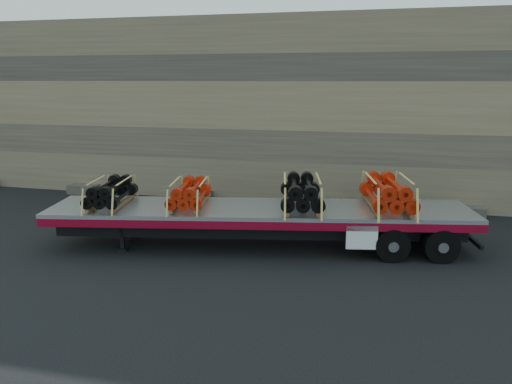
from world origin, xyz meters
TOP-DOWN VIEW (x-y plane):
  - ground at (0.00, 0.00)m, footprint 120.00×120.00m
  - rock_wall at (0.00, 6.50)m, footprint 44.00×3.00m
  - trailer at (0.74, -0.20)m, footprint 11.96×4.46m
  - bundle_front at (-3.39, -1.00)m, footprint 1.35×2.13m
  - bundle_midfront at (-1.19, -0.57)m, footprint 1.33×2.10m
  - bundle_midrear at (1.89, 0.03)m, footprint 1.55×2.44m
  - bundle_rear at (4.21, 0.48)m, footprint 1.61×2.54m

SIDE VIEW (x-z plane):
  - ground at x=0.00m, z-range 0.00..0.00m
  - trailer at x=0.74m, z-range 0.00..1.17m
  - bundle_midfront at x=-1.19m, z-range 1.17..1.86m
  - bundle_front at x=-3.39m, z-range 1.17..1.87m
  - bundle_midrear at x=1.89m, z-range 1.17..1.98m
  - bundle_rear at x=4.21m, z-range 1.17..2.01m
  - rock_wall at x=0.00m, z-range 0.00..7.00m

